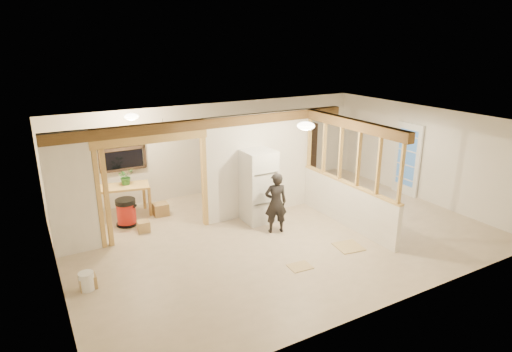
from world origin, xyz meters
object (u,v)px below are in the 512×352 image
work_table (123,201)px  shop_vac (126,212)px  refrigerator (259,186)px  bookshelf (303,151)px  woman (276,203)px

work_table → shop_vac: 0.56m
refrigerator → bookshelf: size_ratio=1.02×
woman → shop_vac: woman is taller
refrigerator → shop_vac: size_ratio=2.66×
shop_vac → bookshelf: (5.68, 0.97, 0.52)m
woman → refrigerator: bearing=-72.1°
refrigerator → bookshelf: bearing=38.0°
refrigerator → work_table: bearing=146.4°
bookshelf → work_table: bearing=-175.7°
woman → shop_vac: 3.49m
shop_vac → bookshelf: bearing=9.7°
woman → shop_vac: size_ratio=2.15×
refrigerator → bookshelf: refrigerator is taller
woman → bookshelf: bookshelf is taller
shop_vac → bookshelf: size_ratio=0.38×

